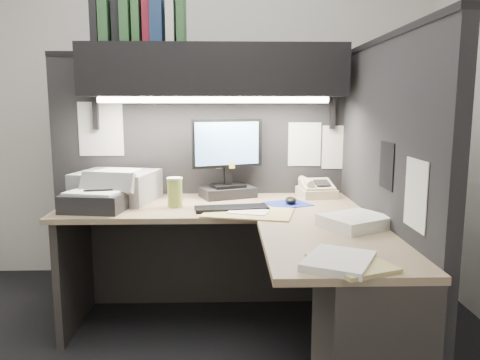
# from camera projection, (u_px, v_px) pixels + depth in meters

# --- Properties ---
(wall_back) EXTENTS (3.50, 0.04, 2.70)m
(wall_back) POSITION_uv_depth(u_px,v_px,m) (200.00, 98.00, 3.54)
(wall_back) COLOR silver
(wall_back) RESTS_ON floor
(wall_front) EXTENTS (3.50, 0.04, 2.70)m
(wall_front) POSITION_uv_depth(u_px,v_px,m) (67.00, 64.00, 0.58)
(wall_front) COLOR silver
(wall_front) RESTS_ON floor
(partition_back) EXTENTS (1.90, 0.06, 1.60)m
(partition_back) POSITION_uv_depth(u_px,v_px,m) (201.00, 182.00, 3.07)
(partition_back) COLOR black
(partition_back) RESTS_ON floor
(partition_right) EXTENTS (0.06, 1.50, 1.60)m
(partition_right) POSITION_uv_depth(u_px,v_px,m) (382.00, 205.00, 2.35)
(partition_right) COLOR black
(partition_right) RESTS_ON floor
(desk) EXTENTS (1.70, 1.53, 0.73)m
(desk) POSITION_uv_depth(u_px,v_px,m) (275.00, 288.00, 2.21)
(desk) COLOR #91825C
(desk) RESTS_ON floor
(overhead_shelf) EXTENTS (1.55, 0.34, 0.30)m
(overhead_shelf) POSITION_uv_depth(u_px,v_px,m) (214.00, 71.00, 2.78)
(overhead_shelf) COLOR black
(overhead_shelf) RESTS_ON partition_back
(task_light_tube) EXTENTS (1.32, 0.04, 0.04)m
(task_light_tube) POSITION_uv_depth(u_px,v_px,m) (214.00, 100.00, 2.67)
(task_light_tube) COLOR white
(task_light_tube) RESTS_ON overhead_shelf
(monitor) EXTENTS (0.43, 0.30, 0.49)m
(monitor) POSITION_uv_depth(u_px,v_px,m) (228.00, 166.00, 2.90)
(monitor) COLOR black
(monitor) RESTS_ON desk
(keyboard) EXTENTS (0.42, 0.19, 0.02)m
(keyboard) POSITION_uv_depth(u_px,v_px,m) (232.00, 208.00, 2.57)
(keyboard) COLOR black
(keyboard) RESTS_ON desk
(mousepad) EXTENTS (0.29, 0.28, 0.00)m
(mousepad) POSITION_uv_depth(u_px,v_px,m) (288.00, 204.00, 2.72)
(mousepad) COLOR navy
(mousepad) RESTS_ON desk
(mouse) EXTENTS (0.09, 0.12, 0.04)m
(mouse) POSITION_uv_depth(u_px,v_px,m) (291.00, 200.00, 2.71)
(mouse) COLOR black
(mouse) RESTS_ON mousepad
(telephone) EXTENTS (0.24, 0.25, 0.09)m
(telephone) POSITION_uv_depth(u_px,v_px,m) (316.00, 190.00, 2.94)
(telephone) COLOR beige
(telephone) RESTS_ON desk
(coffee_cup) EXTENTS (0.10, 0.10, 0.16)m
(coffee_cup) POSITION_uv_depth(u_px,v_px,m) (175.00, 193.00, 2.64)
(coffee_cup) COLOR #A1B046
(coffee_cup) RESTS_ON desk
(printer) EXTENTS (0.51, 0.46, 0.18)m
(printer) POSITION_uv_depth(u_px,v_px,m) (117.00, 186.00, 2.81)
(printer) COLOR gray
(printer) RESTS_ON desk
(notebook_stack) EXTENTS (0.36, 0.32, 0.10)m
(notebook_stack) POSITION_uv_depth(u_px,v_px,m) (96.00, 202.00, 2.55)
(notebook_stack) COLOR black
(notebook_stack) RESTS_ON desk
(open_folder) EXTENTS (0.52, 0.40, 0.01)m
(open_folder) POSITION_uv_depth(u_px,v_px,m) (248.00, 213.00, 2.48)
(open_folder) COLOR tan
(open_folder) RESTS_ON desk
(paper_stack_a) EXTENTS (0.37, 0.35, 0.06)m
(paper_stack_a) POSITION_uv_depth(u_px,v_px,m) (355.00, 221.00, 2.20)
(paper_stack_a) COLOR white
(paper_stack_a) RESTS_ON desk
(paper_stack_b) EXTENTS (0.32, 0.35, 0.03)m
(paper_stack_b) POSITION_uv_depth(u_px,v_px,m) (339.00, 261.00, 1.69)
(paper_stack_b) COLOR white
(paper_stack_b) RESTS_ON desk
(manila_stack) EXTENTS (0.31, 0.34, 0.02)m
(manila_stack) POSITION_uv_depth(u_px,v_px,m) (352.00, 263.00, 1.68)
(manila_stack) COLOR tan
(manila_stack) RESTS_ON desk
(binder_row) EXTENTS (0.53, 0.25, 0.31)m
(binder_row) POSITION_uv_depth(u_px,v_px,m) (140.00, 19.00, 2.73)
(binder_row) COLOR black
(binder_row) RESTS_ON overhead_shelf
(pinned_papers) EXTENTS (1.76, 1.31, 0.51)m
(pinned_papers) POSITION_uv_depth(u_px,v_px,m) (266.00, 149.00, 2.67)
(pinned_papers) COLOR white
(pinned_papers) RESTS_ON partition_back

